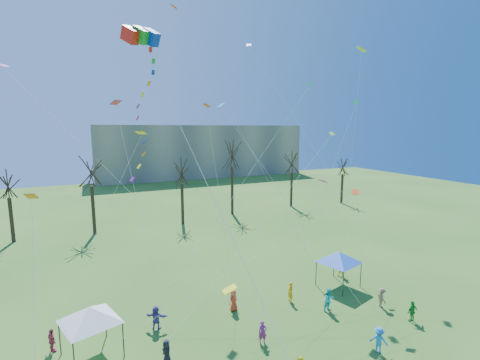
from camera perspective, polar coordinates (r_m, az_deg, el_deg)
name	(u,v)px	position (r m, az deg, el deg)	size (l,w,h in m)	color
distant_building	(202,151)	(100.80, -6.51, 4.98)	(60.00, 14.00, 15.00)	gray
bare_tree_row	(178,174)	(51.23, -10.51, 1.07)	(70.57, 9.10, 12.32)	black
big_box_kite	(149,116)	(20.82, -15.30, 10.53)	(3.49, 7.17, 21.47)	red
canopy_tent_white	(90,314)	(24.08, -24.29, -20.17)	(4.20, 4.20, 3.31)	#3F3F44
canopy_tent_blue	(339,257)	(31.99, 16.55, -12.49)	(4.16, 4.16, 3.23)	#3F3F44
festival_crowd	(255,327)	(24.74, 2.59, -23.82)	(25.23, 10.66, 1.84)	red
small_kites_aloft	(237,134)	(27.27, -0.58, 7.88)	(32.70, 18.67, 34.23)	orange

